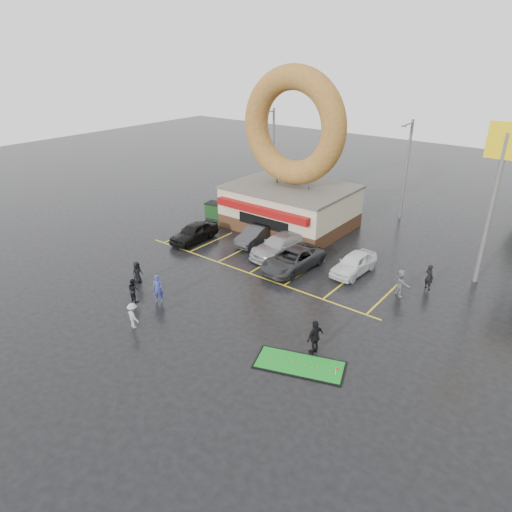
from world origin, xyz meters
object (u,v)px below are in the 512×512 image
Objects in this scene: car_grey at (293,259)px; car_black at (194,232)px; dumpster at (216,210)px; streetlight_mid at (406,168)px; donut_shop at (291,177)px; car_dgrey at (256,235)px; streetlight_left at (273,150)px; car_white at (354,263)px; person_cameraman at (315,337)px; person_blue at (158,289)px; shell_sign at (499,176)px; putting_green at (300,365)px; car_silver at (280,245)px.

car_black is at bearing -171.55° from car_grey.
streetlight_mid is at bearing 25.92° from dumpster.
car_dgrey is at bearing -90.09° from donut_shop.
streetlight_left is at bearing -175.91° from streetlight_mid.
streetlight_left is at bearing 99.21° from car_black.
car_black reaches higher than car_white.
car_grey is at bearing -128.83° from person_cameraman.
car_black is at bearing -118.90° from donut_shop.
donut_shop is 2.51× the size of car_grey.
person_cameraman is at bearing -78.84° from streetlight_mid.
person_blue is at bearing -87.64° from car_dgrey.
shell_sign is at bearing 32.63° from car_white.
putting_green is (18.24, -13.77, -0.61)m from dumpster.
streetlight_left is 24.78m from person_blue.
streetlight_left is 4.65× the size of person_cameraman.
shell_sign is 22.36m from car_black.
car_dgrey is (4.26, 2.76, -0.06)m from car_black.
person_blue is at bearing -71.32° from dumpster.
donut_shop reaches higher than car_silver.
donut_shop is at bearing -131.11° from person_cameraman.
person_blue is at bearing -103.92° from streetlight_mid.
person_cameraman reaches higher than car_white.
car_dgrey reaches higher than putting_green.
car_dgrey is (-7.01, -12.92, -4.07)m from streetlight_mid.
car_silver is (2.88, -0.66, 0.08)m from car_dgrey.
putting_green is at bearing -49.86° from car_grey.
car_black is 7.45m from car_silver.
person_cameraman is (11.46, -14.67, -3.50)m from donut_shop.
car_white is at bearing -20.43° from dumpster.
person_cameraman reaches higher than car_dgrey.
streetlight_mid reaches higher than person_blue.
car_dgrey is at bearing 161.74° from car_grey.
person_blue is at bearing -109.36° from car_grey.
person_blue is (-14.98, -15.21, -6.45)m from shell_sign.
person_blue reaches higher than dumpster.
person_blue is (1.02, -16.18, -3.53)m from donut_shop.
donut_shop is at bearing -44.78° from streetlight_left.
car_silver is (-4.13, -13.57, -3.99)m from streetlight_mid.
dumpster is at bearing 168.10° from car_silver.
car_dgrey is 2.96m from car_silver.
streetlight_left is 1.67× the size of car_grey.
car_dgrey is (-0.01, -4.97, -3.76)m from donut_shop.
donut_shop is 7.50× the size of dumpster.
dumpster is (-6.78, 2.68, -0.06)m from car_dgrey.
car_grey is (-1.95, -15.05, -4.03)m from streetlight_mid.
dumpster is (-22.79, -1.32, -6.73)m from shell_sign.
shell_sign is at bearing 33.81° from car_grey.
shell_sign is at bearing -7.35° from dumpster.
person_cameraman is at bearing -108.34° from shell_sign.
streetlight_left reaches higher than putting_green.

